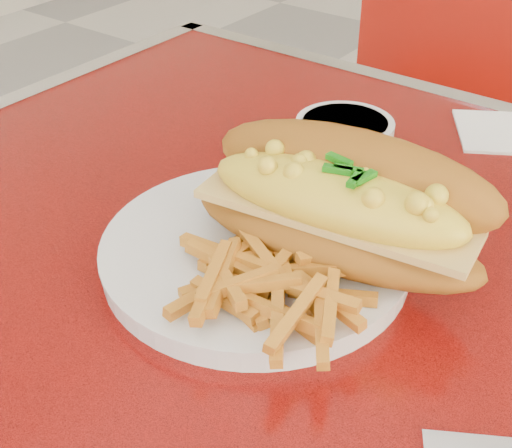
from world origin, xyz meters
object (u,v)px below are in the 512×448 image
Objects in this scene: mac_hoagie at (342,202)px; gravy_ramekin at (343,144)px; fork at (284,282)px; sauce_cup_left at (275,150)px; diner_table at (406,439)px; dinner_plate at (256,252)px.

mac_hoagie reaches higher than gravy_ramekin.
sauce_cup_left reaches higher than fork.
gravy_ramekin is at bearing 112.16° from mac_hoagie.
diner_table is 0.23m from dinner_plate.
dinner_plate is 1.05× the size of mac_hoagie.
diner_table is 4.42× the size of dinner_plate.
mac_hoagie is 0.17m from gravy_ramekin.
mac_hoagie is (0.06, 0.04, 0.06)m from dinner_plate.
gravy_ramekin is at bearing 10.98° from fork.
dinner_plate is at bearing -82.57° from gravy_ramekin.
sauce_cup_left reaches higher than dinner_plate.
fork is (-0.10, -0.06, 0.18)m from diner_table.
sauce_cup_left reaches higher than diner_table.
fork is 0.23m from sauce_cup_left.
dinner_plate is 0.06m from fork.
diner_table is at bearing -66.08° from fork.
mac_hoagie reaches higher than diner_table.
diner_table is at bearing -26.86° from sauce_cup_left.
sauce_cup_left is (-0.09, 0.16, 0.00)m from dinner_plate.
fork is at bearing -71.07° from gravy_ramekin.
diner_table is at bearing -8.28° from mac_hoagie.
sauce_cup_left is at bearing -156.16° from gravy_ramekin.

